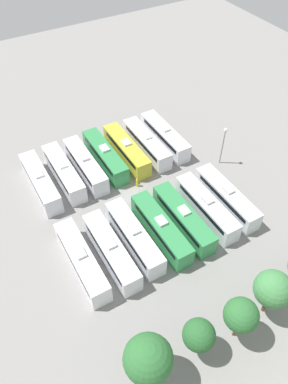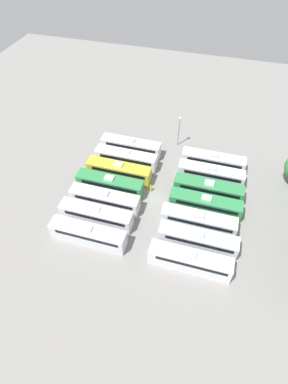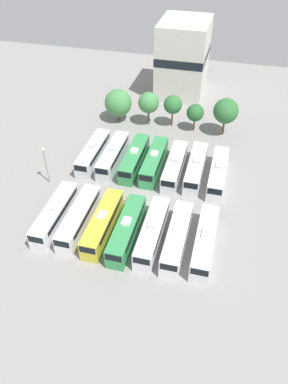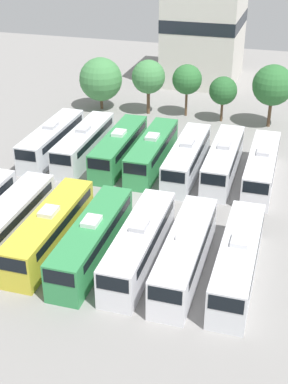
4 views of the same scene
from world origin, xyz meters
The scene contains 21 objects.
ground_plane centered at (0.00, 0.00, 0.00)m, with size 124.94×124.94×0.00m, color gray.
bus_1 centered at (-7.31, -7.90, 1.69)m, with size 2.58×12.02×3.44m.
bus_2 centered at (-3.60, -8.06, 1.69)m, with size 2.58×12.02×3.44m.
bus_3 centered at (0.08, -8.46, 1.69)m, with size 2.58×12.02×3.44m.
bus_4 centered at (3.68, -8.06, 1.69)m, with size 2.58×12.02×3.44m.
bus_5 centered at (7.22, -8.19, 1.69)m, with size 2.58×12.02×3.44m.
bus_6 centered at (11.03, -7.96, 1.69)m, with size 2.58×12.02×3.44m.
bus_7 centered at (-11.16, 8.41, 1.69)m, with size 2.58×12.02×3.44m.
bus_8 centered at (-7.48, 8.50, 1.69)m, with size 2.58×12.02×3.44m.
bus_9 centered at (-3.55, 8.55, 1.69)m, with size 2.58×12.02×3.44m.
bus_10 centered at (0.03, 8.55, 1.69)m, with size 2.58×12.02×3.44m.
bus_11 centered at (3.79, 7.99, 1.69)m, with size 2.58×12.02×3.44m.
bus_12 centered at (7.37, 8.47, 1.69)m, with size 2.58×12.02×3.44m.
bus_13 centered at (11.17, 7.96, 1.69)m, with size 2.58×12.02×3.44m.
worker_person centered at (-1.89, -1.45, 0.75)m, with size 0.36×0.36×1.61m.
tree_0 centered at (-11.16, 23.59, 3.98)m, with size 5.58×5.58×6.77m.
tree_1 centered at (-4.71, 23.57, 4.82)m, with size 4.23×4.23×6.96m.
tree_2 centered at (0.14, 24.15, 4.73)m, with size 3.72×3.72×6.61m.
tree_3 centered at (4.82, 23.45, 3.93)m, with size 3.44×3.44×5.66m.
tree_4 centered at (10.65, 23.31, 5.16)m, with size 4.84×4.84×7.60m.
depot_building centered at (-0.89, 40.69, 8.20)m, with size 10.69×13.61×16.23m.
Camera 4 is at (13.43, -39.90, 24.09)m, focal length 50.00 mm.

